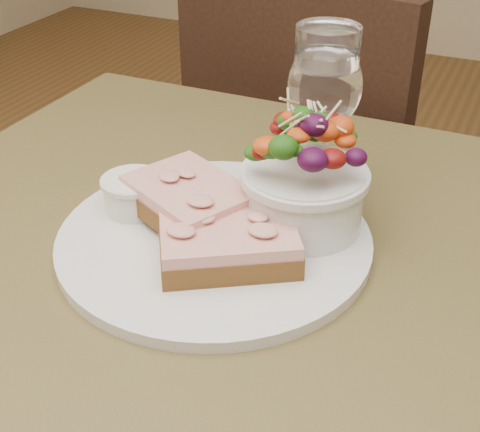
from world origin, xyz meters
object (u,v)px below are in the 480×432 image
at_px(sandwich_front, 228,241).
at_px(salad_bowl, 305,172).
at_px(ramekin, 133,192).
at_px(dinner_plate, 214,239).
at_px(wine_glass, 325,91).
at_px(chair_far, 325,261).
at_px(cafe_table, 224,352).
at_px(sandwich_back, 190,199).

bearing_deg(sandwich_front, salad_bowl, 29.52).
bearing_deg(sandwich_front, ramekin, 131.97).
xyz_separation_m(dinner_plate, salad_bowl, (0.07, 0.05, 0.07)).
height_order(sandwich_front, salad_bowl, salad_bowl).
height_order(salad_bowl, wine_glass, wine_glass).
bearing_deg(sandwich_front, dinner_plate, 103.80).
height_order(chair_far, sandwich_front, chair_far).
height_order(cafe_table, sandwich_front, sandwich_front).
bearing_deg(ramekin, sandwich_back, 4.57).
bearing_deg(chair_far, sandwich_back, 105.47).
xyz_separation_m(sandwich_front, ramekin, (-0.12, 0.04, 0.00)).
bearing_deg(cafe_table, dinner_plate, 125.84).
relative_size(chair_far, dinner_plate, 2.92).
relative_size(cafe_table, chair_far, 0.89).
relative_size(sandwich_front, salad_bowl, 1.22).
height_order(sandwich_front, wine_glass, wine_glass).
bearing_deg(dinner_plate, wine_glass, 64.82).
bearing_deg(dinner_plate, ramekin, 174.94).
distance_m(dinner_plate, wine_glass, 0.19).
height_order(cafe_table, dinner_plate, dinner_plate).
height_order(sandwich_front, ramekin, ramekin).
relative_size(dinner_plate, sandwich_front, 1.99).
distance_m(chair_far, sandwich_back, 0.79).
xyz_separation_m(chair_far, sandwich_front, (0.09, -0.66, 0.49)).
bearing_deg(sandwich_back, salad_bowl, 46.10).
xyz_separation_m(chair_far, ramekin, (-0.04, -0.62, 0.49)).
xyz_separation_m(chair_far, dinner_plate, (0.06, -0.63, 0.46)).
xyz_separation_m(dinner_plate, wine_glass, (0.06, 0.13, 0.12)).
height_order(dinner_plate, salad_bowl, salad_bowl).
bearing_deg(salad_bowl, sandwich_back, -159.79).
xyz_separation_m(cafe_table, sandwich_back, (-0.06, 0.05, 0.14)).
bearing_deg(dinner_plate, sandwich_front, -44.41).
relative_size(dinner_plate, ramekin, 5.10).
bearing_deg(chair_far, dinner_plate, 108.44).
bearing_deg(wine_glass, sandwich_back, -128.89).
bearing_deg(chair_far, ramekin, 99.67).
relative_size(chair_far, salad_bowl, 7.09).
height_order(ramekin, wine_glass, wine_glass).
relative_size(cafe_table, dinner_plate, 2.59).
distance_m(ramekin, salad_bowl, 0.18).
distance_m(cafe_table, dinner_plate, 0.12).
height_order(dinner_plate, sandwich_back, sandwich_back).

